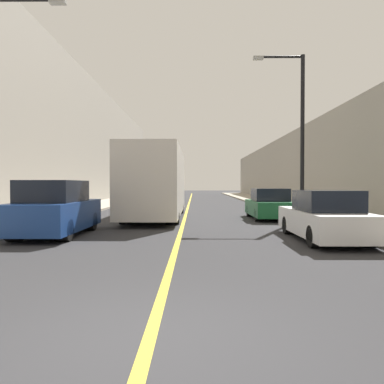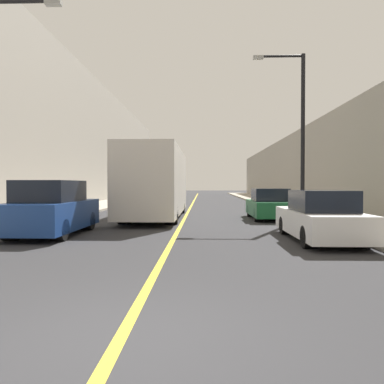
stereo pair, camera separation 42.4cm
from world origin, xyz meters
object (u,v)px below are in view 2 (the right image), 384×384
Objects in this scene: bus at (157,182)px; car_right_mid at (269,205)px; parked_suv_left at (52,210)px; car_right_near at (320,218)px; street_lamp_right at (299,125)px.

car_right_mid is at bearing -5.87° from bus.
parked_suv_left is at bearing -112.55° from bus.
car_right_near is (6.01, -7.73, -1.15)m from bus.
bus is 5.86m from car_right_mid.
bus is at bearing 67.45° from parked_suv_left.
car_right_mid is (8.49, 6.09, -0.18)m from parked_suv_left.
street_lamp_right reaches higher than parked_suv_left.
bus is 7.30m from parked_suv_left.
parked_suv_left is 1.07× the size of car_right_mid.
bus reaches higher than car_right_mid.
parked_suv_left is at bearing -148.85° from street_lamp_right.
bus is 2.38× the size of car_right_mid.
street_lamp_right reaches higher than bus.
car_right_near is 7.14m from car_right_mid.
parked_suv_left is 10.45m from car_right_mid.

